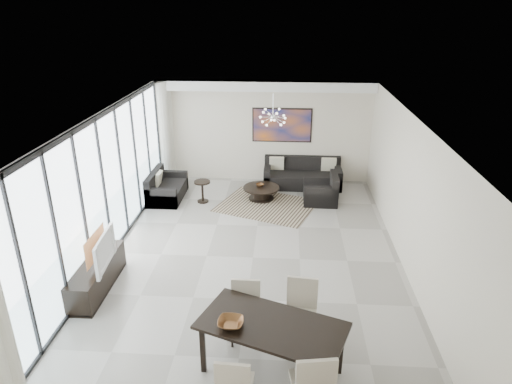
# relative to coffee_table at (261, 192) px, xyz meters

# --- Properties ---
(room_shell) EXTENTS (6.00, 9.00, 2.90)m
(room_shell) POSITION_rel_coffee_table_xyz_m (0.46, -3.04, 1.26)
(room_shell) COLOR #A8A39B
(room_shell) RESTS_ON ground
(window_wall) EXTENTS (0.37, 8.95, 2.90)m
(window_wall) POSITION_rel_coffee_table_xyz_m (-2.86, -3.04, 1.28)
(window_wall) COLOR silver
(window_wall) RESTS_ON floor
(soffit) EXTENTS (5.98, 0.40, 0.26)m
(soffit) POSITION_rel_coffee_table_xyz_m (-0.00, 1.26, 2.58)
(soffit) COLOR white
(soffit) RESTS_ON room_shell
(painting) EXTENTS (1.68, 0.04, 0.98)m
(painting) POSITION_rel_coffee_table_xyz_m (0.50, 1.43, 1.46)
(painting) COLOR #C75E1B
(painting) RESTS_ON room_shell
(chandelier) EXTENTS (0.66, 0.66, 0.71)m
(chandelier) POSITION_rel_coffee_table_xyz_m (0.30, -0.54, 2.16)
(chandelier) COLOR silver
(chandelier) RESTS_ON room_shell
(rug) EXTENTS (2.82, 2.50, 0.01)m
(rug) POSITION_rel_coffee_table_xyz_m (0.16, -0.44, -0.18)
(rug) COLOR black
(rug) RESTS_ON floor
(coffee_table) EXTENTS (0.96, 0.96, 0.34)m
(coffee_table) POSITION_rel_coffee_table_xyz_m (0.00, 0.00, 0.00)
(coffee_table) COLOR black
(coffee_table) RESTS_ON floor
(bowl_coffee) EXTENTS (0.24, 0.24, 0.07)m
(bowl_coffee) POSITION_rel_coffee_table_xyz_m (-0.04, 0.06, 0.18)
(bowl_coffee) COLOR brown
(bowl_coffee) RESTS_ON coffee_table
(sofa_main) EXTENTS (2.17, 0.89, 0.79)m
(sofa_main) POSITION_rel_coffee_table_xyz_m (1.11, 1.03, 0.08)
(sofa_main) COLOR black
(sofa_main) RESTS_ON floor
(loveseat) EXTENTS (0.82, 1.46, 0.73)m
(loveseat) POSITION_rel_coffee_table_xyz_m (-2.55, -0.11, 0.06)
(loveseat) COLOR black
(loveseat) RESTS_ON floor
(armchair) EXTENTS (0.87, 0.92, 0.77)m
(armchair) POSITION_rel_coffee_table_xyz_m (1.59, -0.08, 0.07)
(armchair) COLOR black
(armchair) RESTS_ON floor
(side_table) EXTENTS (0.42, 0.42, 0.58)m
(side_table) POSITION_rel_coffee_table_xyz_m (-1.52, -0.29, 0.20)
(side_table) COLOR black
(side_table) RESTS_ON floor
(tv_console) EXTENTS (0.49, 1.74, 0.54)m
(tv_console) POSITION_rel_coffee_table_xyz_m (-2.76, -4.31, 0.08)
(tv_console) COLOR black
(tv_console) RESTS_ON floor
(television) EXTENTS (0.22, 1.04, 0.60)m
(television) POSITION_rel_coffee_table_xyz_m (-2.60, -4.39, 0.65)
(television) COLOR gray
(television) RESTS_ON tv_console
(dining_table) EXTENTS (2.20, 1.62, 0.82)m
(dining_table) POSITION_rel_coffee_table_xyz_m (0.48, -6.14, 0.55)
(dining_table) COLOR black
(dining_table) RESTS_ON floor
(dining_chair_sw) EXTENTS (0.46, 0.46, 0.95)m
(dining_chair_sw) POSITION_rel_coffee_table_xyz_m (0.05, -6.93, 0.35)
(dining_chair_sw) COLOR #BAB29A
(dining_chair_sw) RESTS_ON floor
(dining_chair_se) EXTENTS (0.56, 0.56, 1.07)m
(dining_chair_se) POSITION_rel_coffee_table_xyz_m (1.02, -6.93, 0.42)
(dining_chair_se) COLOR #BAB29A
(dining_chair_se) RESTS_ON floor
(dining_chair_nw) EXTENTS (0.45, 0.45, 0.97)m
(dining_chair_nw) POSITION_rel_coffee_table_xyz_m (0.05, -5.41, 0.37)
(dining_chair_nw) COLOR #BAB29A
(dining_chair_nw) RESTS_ON floor
(dining_chair_ne) EXTENTS (0.52, 0.52, 1.02)m
(dining_chair_ne) POSITION_rel_coffee_table_xyz_m (0.91, -5.38, 0.40)
(dining_chair_ne) COLOR #BAB29A
(dining_chair_ne) RESTS_ON floor
(bowl_dining) EXTENTS (0.37, 0.37, 0.09)m
(bowl_dining) POSITION_rel_coffee_table_xyz_m (-0.07, -6.20, 0.68)
(bowl_dining) COLOR brown
(bowl_dining) RESTS_ON dining_table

